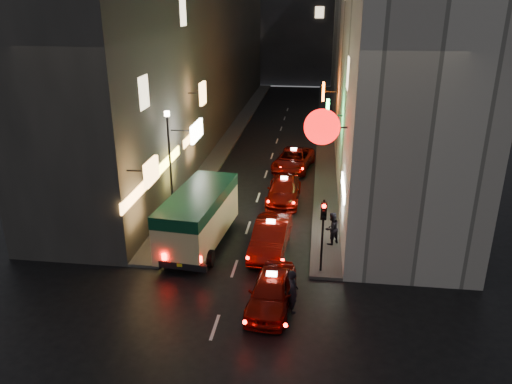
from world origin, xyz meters
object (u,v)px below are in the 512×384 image
at_px(minibus, 199,212).
at_px(taxi_near, 272,289).
at_px(pedestrian_crossing, 293,288).
at_px(traffic_light, 323,221).
at_px(lamp_post, 170,160).

xyz_separation_m(minibus, taxi_near, (4.18, -5.02, -0.97)).
bearing_deg(pedestrian_crossing, minibus, 25.50).
relative_size(minibus, taxi_near, 1.26).
xyz_separation_m(taxi_near, traffic_light, (1.98, 2.79, 1.85)).
relative_size(traffic_light, lamp_post, 0.56).
relative_size(taxi_near, pedestrian_crossing, 2.61).
bearing_deg(traffic_light, taxi_near, -125.37).
height_order(taxi_near, lamp_post, lamp_post).
distance_m(minibus, pedestrian_crossing, 7.30).
bearing_deg(lamp_post, taxi_near, -49.65).
relative_size(minibus, lamp_post, 1.10).
bearing_deg(taxi_near, lamp_post, 130.35).
bearing_deg(lamp_post, minibus, -48.47).
distance_m(minibus, taxi_near, 6.60).
relative_size(taxi_near, lamp_post, 0.87).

